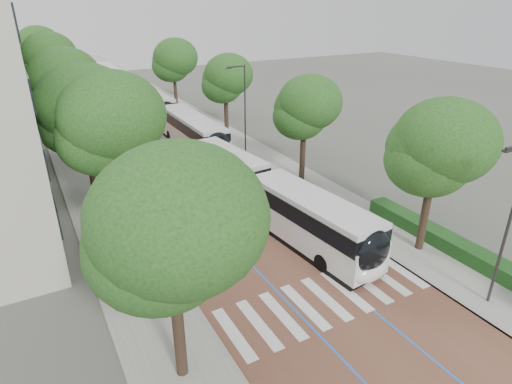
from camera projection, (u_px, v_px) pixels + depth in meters
ground at (336, 312)px, 19.92m from camera, size 160.00×160.00×0.00m
road at (127, 120)px, 51.82m from camera, size 11.00×140.00×0.02m
sidewalk_left at (60, 127)px, 48.49m from camera, size 4.00×140.00×0.12m
sidewalk_right at (186, 112)px, 55.11m from camera, size 4.00×140.00×0.12m
kerb_left at (78, 125)px, 49.32m from camera, size 0.20×140.00×0.14m
kerb_right at (171, 114)px, 54.27m from camera, size 0.20×140.00×0.14m
zebra_crossing at (326, 298)px, 20.80m from camera, size 10.55×3.60×0.01m
lane_line_left at (114, 121)px, 51.11m from camera, size 0.12×126.00×0.01m
lane_line_right at (140, 118)px, 52.52m from camera, size 0.12×126.00×0.01m
hedge at (466, 252)px, 23.73m from camera, size 1.20×14.00×0.80m
streetlight_near at (509, 214)px, 18.47m from camera, size 1.82×0.20×8.00m
streetlight_far at (243, 103)px, 38.41m from camera, size 1.82×0.20×8.00m
lamp_post_left at (149, 196)px, 21.91m from camera, size 0.14×0.14×8.00m
trees_left at (67, 90)px, 33.67m from camera, size 6.48×60.89×9.79m
trees_right at (244, 87)px, 39.96m from camera, size 5.81×47.58×8.29m
lead_bus at (272, 198)px, 27.47m from camera, size 4.18×18.55×3.20m
bus_queued_0 at (194, 134)px, 40.77m from camera, size 2.57×12.40×3.20m
bus_queued_1 at (152, 105)px, 51.65m from camera, size 2.57×12.40×3.20m
bus_queued_2 at (127, 88)px, 61.45m from camera, size 2.85×12.46×3.20m
bus_queued_3 at (109, 76)px, 71.65m from camera, size 2.90×12.47×3.20m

